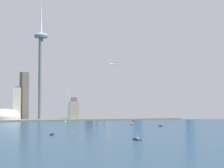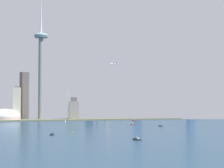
% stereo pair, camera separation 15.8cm
% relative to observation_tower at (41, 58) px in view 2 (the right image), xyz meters
% --- Properties ---
extents(ground_plane, '(6000.00, 6000.00, 0.00)m').
position_rel_observation_tower_xyz_m(ground_plane, '(220.89, -562.47, -173.32)').
color(ground_plane, navy).
extents(waterfront_pier, '(689.99, 50.61, 3.21)m').
position_rel_observation_tower_xyz_m(waterfront_pier, '(220.89, -17.90, -171.72)').
color(waterfront_pier, '#686C50').
rests_on(waterfront_pier, ground).
extents(observation_tower, '(39.33, 39.33, 349.26)m').
position_rel_observation_tower_xyz_m(observation_tower, '(0.00, 0.00, 0.00)').
color(observation_tower, slate).
rests_on(observation_tower, ground).
extents(stadium_dome, '(88.81, 88.81, 40.04)m').
position_rel_observation_tower_xyz_m(stadium_dome, '(-96.68, 5.68, -162.50)').
color(stadium_dome, '#C1A69E').
rests_on(stadium_dome, ground).
extents(skyscraper_0, '(26.78, 18.93, 137.12)m').
position_rel_observation_tower_xyz_m(skyscraper_0, '(-45.38, 49.53, -104.76)').
color(skyscraper_0, '#6B6059').
rests_on(skyscraper_0, ground).
extents(skyscraper_1, '(22.91, 21.32, 60.61)m').
position_rel_observation_tower_xyz_m(skyscraper_1, '(150.72, 84.84, -143.02)').
color(skyscraper_1, slate).
rests_on(skyscraper_1, ground).
extents(skyscraper_2, '(14.99, 24.49, 67.15)m').
position_rel_observation_tower_xyz_m(skyscraper_2, '(172.74, 30.04, -141.98)').
color(skyscraper_2, '#8B9BBF').
rests_on(skyscraper_2, ground).
extents(skyscraper_3, '(20.38, 23.02, 95.43)m').
position_rel_observation_tower_xyz_m(skyscraper_3, '(-64.10, 16.73, -126.97)').
color(skyscraper_3, '#BDB79D').
rests_on(skyscraper_3, ground).
extents(skyscraper_4, '(21.68, 14.58, 149.47)m').
position_rel_observation_tower_xyz_m(skyscraper_4, '(295.60, 40.00, -104.91)').
color(skyscraper_4, '#4E6591').
rests_on(skyscraper_4, ground).
extents(skyscraper_5, '(17.76, 25.17, 185.98)m').
position_rel_observation_tower_xyz_m(skyscraper_5, '(475.23, 45.39, -90.07)').
color(skyscraper_5, '#58759E').
rests_on(skyscraper_5, ground).
extents(skyscraper_6, '(14.09, 20.26, 140.62)m').
position_rel_observation_tower_xyz_m(skyscraper_6, '(200.90, 48.75, -103.01)').
color(skyscraper_6, beige).
rests_on(skyscraper_6, ground).
extents(skyscraper_7, '(25.85, 25.70, 112.66)m').
position_rel_observation_tower_xyz_m(skyscraper_7, '(91.09, 37.90, -118.52)').
color(skyscraper_7, '#9CB7B0').
rests_on(skyscraper_7, ground).
extents(skyscraper_8, '(27.28, 20.31, 63.89)m').
position_rel_observation_tower_xyz_m(skyscraper_8, '(92.83, -10.45, -144.90)').
color(skyscraper_8, gray).
rests_on(skyscraper_8, ground).
extents(boat_0, '(8.30, 9.53, 4.10)m').
position_rel_observation_tower_xyz_m(boat_0, '(253.08, -274.07, -171.86)').
color(boat_0, black).
rests_on(boat_0, ground).
extents(boat_1, '(3.32, 6.63, 5.07)m').
position_rel_observation_tower_xyz_m(boat_1, '(61.59, -97.02, -171.49)').
color(boat_1, white).
rests_on(boat_1, ground).
extents(boat_2, '(8.87, 17.32, 8.32)m').
position_rel_observation_tower_xyz_m(boat_2, '(131.59, -499.74, -171.85)').
color(boat_2, black).
rests_on(boat_2, ground).
extents(boat_3, '(4.04, 7.69, 9.67)m').
position_rel_observation_tower_xyz_m(boat_3, '(205.27, -214.27, -171.68)').
color(boat_3, '#AA3019').
rests_on(boat_3, ground).
extents(boat_4, '(12.39, 6.94, 4.29)m').
position_rel_observation_tower_xyz_m(boat_4, '(247.97, -87.46, -171.77)').
color(boat_4, '#AF2E1D').
rests_on(boat_4, ground).
extents(boat_5, '(8.12, 15.48, 2.93)m').
position_rel_observation_tower_xyz_m(boat_5, '(14.47, -402.84, -172.25)').
color(boat_5, '#0E2729').
rests_on(boat_5, ground).
extents(channel_buoy_0, '(1.72, 1.72, 2.42)m').
position_rel_observation_tower_xyz_m(channel_buoy_0, '(52.93, -369.87, -172.11)').
color(channel_buoy_0, yellow).
rests_on(channel_buoy_0, ground).
extents(airplane, '(29.10, 28.09, 8.21)m').
position_rel_observation_tower_xyz_m(airplane, '(203.08, -27.86, -13.87)').
color(airplane, silver).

